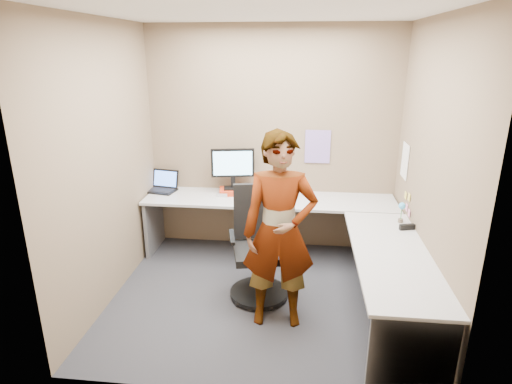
# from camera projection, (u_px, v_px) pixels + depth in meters

# --- Properties ---
(ground) EXTENTS (3.00, 3.00, 0.00)m
(ground) POSITION_uv_depth(u_px,v_px,m) (261.00, 297.00, 4.38)
(ground) COLOR #242529
(ground) RESTS_ON ground
(wall_back) EXTENTS (3.00, 0.00, 3.00)m
(wall_back) POSITION_uv_depth(u_px,v_px,m) (272.00, 141.00, 5.17)
(wall_back) COLOR brown
(wall_back) RESTS_ON ground
(wall_right) EXTENTS (0.00, 2.70, 2.70)m
(wall_right) POSITION_uv_depth(u_px,v_px,m) (429.00, 175.00, 3.79)
(wall_right) COLOR brown
(wall_right) RESTS_ON ground
(wall_left) EXTENTS (0.00, 2.70, 2.70)m
(wall_left) POSITION_uv_depth(u_px,v_px,m) (106.00, 165.00, 4.10)
(wall_left) COLOR brown
(wall_left) RESTS_ON ground
(ceiling) EXTENTS (3.00, 3.00, 0.00)m
(ceiling) POSITION_uv_depth(u_px,v_px,m) (262.00, 12.00, 3.52)
(ceiling) COLOR white
(ceiling) RESTS_ON wall_back
(desk) EXTENTS (2.98, 2.58, 0.73)m
(desk) POSITION_uv_depth(u_px,v_px,m) (306.00, 231.00, 4.51)
(desk) COLOR #A4A4A4
(desk) RESTS_ON ground
(paper_ream) EXTENTS (0.36, 0.29, 0.06)m
(paper_ream) POSITION_uv_depth(u_px,v_px,m) (233.00, 191.00, 5.22)
(paper_ream) COLOR #B82F12
(paper_ream) RESTS_ON desk
(monitor) EXTENTS (0.52, 0.19, 0.49)m
(monitor) POSITION_uv_depth(u_px,v_px,m) (233.00, 165.00, 5.13)
(monitor) COLOR black
(monitor) RESTS_ON paper_ream
(laptop) EXTENTS (0.39, 0.35, 0.25)m
(laptop) POSITION_uv_depth(u_px,v_px,m) (163.00, 185.00, 5.34)
(laptop) COLOR black
(laptop) RESTS_ON desk
(trackball_mouse) EXTENTS (0.12, 0.08, 0.07)m
(trackball_mouse) POSITION_uv_depth(u_px,v_px,m) (223.00, 194.00, 5.13)
(trackball_mouse) COLOR #B7B7BC
(trackball_mouse) RESTS_ON desk
(origami) EXTENTS (0.10, 0.10, 0.06)m
(origami) POSITION_uv_depth(u_px,v_px,m) (262.00, 202.00, 4.85)
(origami) COLOR white
(origami) RESTS_ON desk
(stapler) EXTENTS (0.16, 0.08, 0.05)m
(stapler) POSITION_uv_depth(u_px,v_px,m) (407.00, 227.00, 4.18)
(stapler) COLOR black
(stapler) RESTS_ON desk
(flower) EXTENTS (0.07, 0.07, 0.22)m
(flower) POSITION_uv_depth(u_px,v_px,m) (402.00, 209.00, 4.32)
(flower) COLOR brown
(flower) RESTS_ON desk
(calendar_purple) EXTENTS (0.30, 0.01, 0.40)m
(calendar_purple) POSITION_uv_depth(u_px,v_px,m) (318.00, 147.00, 5.12)
(calendar_purple) COLOR #846BB7
(calendar_purple) RESTS_ON wall_back
(calendar_white) EXTENTS (0.01, 0.28, 0.38)m
(calendar_white) POSITION_uv_depth(u_px,v_px,m) (405.00, 161.00, 4.67)
(calendar_white) COLOR white
(calendar_white) RESTS_ON wall_right
(sticky_note_a) EXTENTS (0.01, 0.07, 0.07)m
(sticky_note_a) POSITION_uv_depth(u_px,v_px,m) (409.00, 197.00, 4.44)
(sticky_note_a) COLOR #F2E059
(sticky_note_a) RESTS_ON wall_right
(sticky_note_b) EXTENTS (0.01, 0.07, 0.07)m
(sticky_note_b) POSITION_uv_depth(u_px,v_px,m) (407.00, 207.00, 4.52)
(sticky_note_b) COLOR pink
(sticky_note_b) RESTS_ON wall_right
(sticky_note_c) EXTENTS (0.01, 0.07, 0.07)m
(sticky_note_c) POSITION_uv_depth(u_px,v_px,m) (409.00, 213.00, 4.42)
(sticky_note_c) COLOR pink
(sticky_note_c) RESTS_ON wall_right
(sticky_note_d) EXTENTS (0.01, 0.07, 0.07)m
(sticky_note_d) POSITION_uv_depth(u_px,v_px,m) (406.00, 195.00, 4.59)
(sticky_note_d) COLOR #F2E059
(sticky_note_d) RESTS_ON wall_right
(office_chair) EXTENTS (0.63, 0.60, 1.12)m
(office_chair) POSITION_uv_depth(u_px,v_px,m) (258.00, 253.00, 4.31)
(office_chair) COLOR black
(office_chair) RESTS_ON ground
(person) EXTENTS (0.68, 0.48, 1.79)m
(person) POSITION_uv_depth(u_px,v_px,m) (280.00, 232.00, 3.74)
(person) COLOR #999399
(person) RESTS_ON ground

